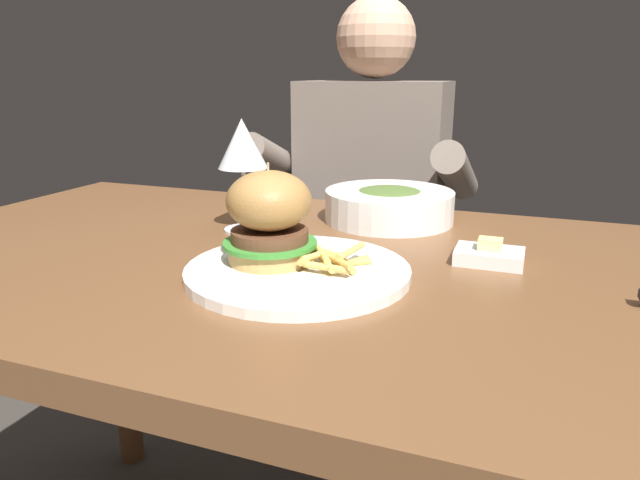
# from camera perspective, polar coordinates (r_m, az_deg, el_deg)

# --- Properties ---
(dining_table) EXTENTS (1.40, 0.77, 0.74)m
(dining_table) POSITION_cam_1_polar(r_m,az_deg,el_deg) (0.86, -1.36, -7.58)
(dining_table) COLOR brown
(dining_table) RESTS_ON ground
(main_plate) EXTENTS (0.30, 0.30, 0.01)m
(main_plate) POSITION_cam_1_polar(r_m,az_deg,el_deg) (0.75, -2.23, -3.15)
(main_plate) COLOR white
(main_plate) RESTS_ON dining_table
(burger_sandwich) EXTENTS (0.13, 0.13, 0.13)m
(burger_sandwich) POSITION_cam_1_polar(r_m,az_deg,el_deg) (0.76, -5.09, 2.33)
(burger_sandwich) COLOR tan
(burger_sandwich) RESTS_ON main_plate
(fries_pile) EXTENTS (0.09, 0.09, 0.03)m
(fries_pile) POSITION_cam_1_polar(r_m,az_deg,el_deg) (0.74, 1.34, -1.93)
(fries_pile) COLOR #E0B251
(fries_pile) RESTS_ON main_plate
(wine_glass) EXTENTS (0.08, 0.08, 0.19)m
(wine_glass) POSITION_cam_1_polar(r_m,az_deg,el_deg) (0.95, -7.76, 9.18)
(wine_glass) COLOR silver
(wine_glass) RESTS_ON dining_table
(butter_dish) EXTENTS (0.09, 0.07, 0.04)m
(butter_dish) POSITION_cam_1_polar(r_m,az_deg,el_deg) (0.84, 16.57, -1.45)
(butter_dish) COLOR white
(butter_dish) RESTS_ON dining_table
(soup_bowl) EXTENTS (0.23, 0.23, 0.06)m
(soup_bowl) POSITION_cam_1_polar(r_m,az_deg,el_deg) (1.04, 6.92, 3.54)
(soup_bowl) COLOR white
(soup_bowl) RESTS_ON dining_table
(diner_person) EXTENTS (0.51, 0.36, 1.18)m
(diner_person) POSITION_cam_1_polar(r_m,az_deg,el_deg) (1.50, 5.04, -0.53)
(diner_person) COLOR #282833
(diner_person) RESTS_ON ground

